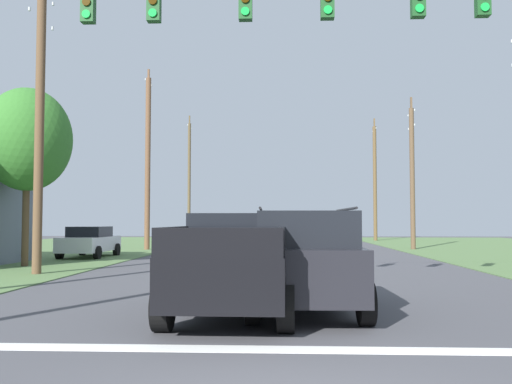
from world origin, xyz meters
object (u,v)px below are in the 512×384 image
(utility_pole_far_left, at_px, (40,120))
(utility_pole_distant_left, at_px, (189,180))
(overhead_signal_span, at_px, (281,90))
(distant_car_crossing_white, at_px, (90,241))
(utility_pole_near_left, at_px, (375,182))
(utility_pole_distant_right, at_px, (148,161))
(suv_black, at_px, (303,258))
(tree_roadside_right, at_px, (27,140))
(pickup_truck, at_px, (236,263))
(utility_pole_far_right, at_px, (412,174))
(distant_car_oncoming, at_px, (253,241))

(utility_pole_far_left, bearing_deg, utility_pole_distant_left, 89.96)
(overhead_signal_span, height_order, utility_pole_distant_left, utility_pole_distant_left)
(overhead_signal_span, bearing_deg, distant_car_crossing_white, 124.13)
(utility_pole_near_left, xyz_separation_m, utility_pole_far_left, (-16.65, -32.28, -0.10))
(utility_pole_distant_right, bearing_deg, utility_pole_near_left, 44.35)
(suv_black, distance_m, tree_roadside_right, 15.14)
(utility_pole_far_left, bearing_deg, utility_pole_near_left, 62.71)
(overhead_signal_span, relative_size, utility_pole_far_left, 1.55)
(pickup_truck, bearing_deg, suv_black, 13.61)
(distant_car_crossing_white, height_order, utility_pole_far_right, utility_pole_far_right)
(utility_pole_far_left, height_order, utility_pole_distant_right, utility_pole_distant_right)
(overhead_signal_span, height_order, distant_car_crossing_white, overhead_signal_span)
(pickup_truck, height_order, distant_car_crossing_white, pickup_truck)
(utility_pole_far_left, distance_m, tree_roadside_right, 3.64)
(distant_car_oncoming, distance_m, utility_pole_far_right, 12.74)
(overhead_signal_span, relative_size, utility_pole_near_left, 1.48)
(utility_pole_far_left, xyz_separation_m, utility_pole_distant_left, (0.02, 30.52, 0.22))
(overhead_signal_span, relative_size, distant_car_crossing_white, 3.79)
(pickup_truck, height_order, utility_pole_far_left, utility_pole_far_left)
(suv_black, relative_size, distant_car_crossing_white, 1.12)
(overhead_signal_span, relative_size, distant_car_oncoming, 3.79)
(pickup_truck, bearing_deg, utility_pole_far_left, 134.68)
(distant_car_oncoming, bearing_deg, utility_pole_distant_left, 107.87)
(distant_car_crossing_white, distance_m, tree_roadside_right, 6.96)
(utility_pole_distant_right, height_order, tree_roadside_right, utility_pole_distant_right)
(distant_car_oncoming, height_order, utility_pole_distant_left, utility_pole_distant_left)
(suv_black, distance_m, utility_pole_distant_left, 38.79)
(utility_pole_distant_right, bearing_deg, utility_pole_far_right, 3.59)
(utility_pole_near_left, distance_m, utility_pole_distant_right, 23.49)
(suv_black, distance_m, utility_pole_near_left, 40.37)
(utility_pole_far_left, bearing_deg, utility_pole_distant_right, 90.51)
(utility_pole_far_left, bearing_deg, distant_car_oncoming, 54.56)
(distant_car_crossing_white, xyz_separation_m, utility_pole_near_left, (17.86, 23.68, 4.53))
(suv_black, relative_size, utility_pole_distant_left, 0.43)
(distant_car_crossing_white, distance_m, utility_pole_near_left, 30.00)
(overhead_signal_span, relative_size, utility_pole_distant_left, 1.47)
(utility_pole_far_right, relative_size, tree_roadside_right, 1.36)
(suv_black, xyz_separation_m, distant_car_oncoming, (-1.84, 16.59, -0.27))
(utility_pole_near_left, height_order, tree_roadside_right, utility_pole_near_left)
(distant_car_crossing_white, bearing_deg, utility_pole_distant_right, 81.62)
(overhead_signal_span, relative_size, utility_pole_distant_right, 1.45)
(overhead_signal_span, height_order, utility_pole_distant_right, utility_pole_distant_right)
(distant_car_crossing_white, bearing_deg, utility_pole_near_left, 52.97)
(suv_black, relative_size, utility_pole_far_right, 0.50)
(utility_pole_distant_right, bearing_deg, distant_car_oncoming, -42.41)
(distant_car_oncoming, relative_size, utility_pole_far_left, 0.41)
(tree_roadside_right, bearing_deg, overhead_signal_span, -39.79)
(utility_pole_far_left, bearing_deg, suv_black, -39.27)
(suv_black, xyz_separation_m, utility_pole_distant_left, (-8.61, 37.57, 4.39))
(utility_pole_far_right, height_order, utility_pole_near_left, utility_pole_near_left)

